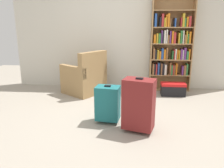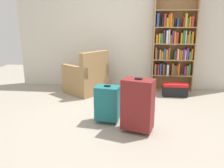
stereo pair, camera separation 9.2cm
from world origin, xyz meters
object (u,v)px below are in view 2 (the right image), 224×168
(mug, at_px, (112,91))
(suitcase_teal, at_px, (107,103))
(bookshelf, at_px, (173,45))
(armchair, at_px, (87,78))
(storage_box, at_px, (175,89))
(suitcase_dark_red, at_px, (138,104))

(mug, xyz_separation_m, suitcase_teal, (0.11, -1.42, 0.26))
(bookshelf, xyz_separation_m, suitcase_teal, (-1.16, -1.84, -0.69))
(suitcase_teal, bearing_deg, bookshelf, 57.79)
(mug, bearing_deg, armchair, 179.20)
(bookshelf, height_order, suitcase_teal, bookshelf)
(bookshelf, height_order, mug, bookshelf)
(bookshelf, bearing_deg, mug, -161.61)
(armchair, relative_size, storage_box, 1.97)
(suitcase_teal, bearing_deg, armchair, 113.92)
(armchair, relative_size, mug, 8.13)
(storage_box, bearing_deg, armchair, 179.49)
(suitcase_teal, bearing_deg, storage_box, 49.70)
(suitcase_dark_red, bearing_deg, bookshelf, 71.28)
(bookshelf, bearing_deg, suitcase_dark_red, -108.72)
(bookshelf, xyz_separation_m, suitcase_dark_red, (-0.71, -2.10, -0.59))
(armchair, relative_size, suitcase_teal, 1.69)
(mug, relative_size, storage_box, 0.24)
(armchair, bearing_deg, storage_box, -0.51)
(bookshelf, relative_size, storage_box, 4.10)
(mug, distance_m, suitcase_dark_red, 1.80)
(bookshelf, height_order, suitcase_dark_red, bookshelf)
(mug, bearing_deg, suitcase_teal, -85.71)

